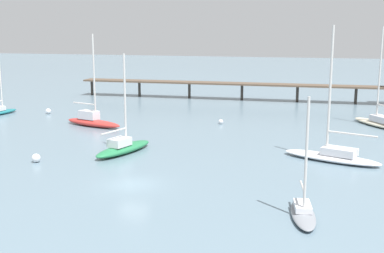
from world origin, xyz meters
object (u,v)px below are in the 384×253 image
(mooring_buoy_outer, at_px, (221,122))
(sailboat_teal, at_px, (1,110))
(sailboat_red, at_px, (92,120))
(sailboat_white, at_px, (333,154))
(sailboat_cream, at_px, (379,121))
(mooring_buoy_far, at_px, (36,158))
(sailboat_gray, at_px, (303,210))
(mooring_buoy_mid, at_px, (48,111))
(pier, at_px, (311,81))
(sailboat_green, at_px, (123,147))

(mooring_buoy_outer, bearing_deg, sailboat_teal, -177.69)
(sailboat_red, bearing_deg, sailboat_white, -17.58)
(sailboat_cream, distance_m, mooring_buoy_far, 44.87)
(sailboat_gray, distance_m, mooring_buoy_mid, 52.69)
(sailboat_cream, height_order, mooring_buoy_far, sailboat_cream)
(sailboat_white, height_order, mooring_buoy_outer, sailboat_white)
(sailboat_gray, xyz_separation_m, sailboat_cream, (8.11, 36.45, 0.22))
(sailboat_gray, bearing_deg, mooring_buoy_mid, 140.75)
(sailboat_gray, relative_size, sailboat_cream, 0.64)
(sailboat_cream, bearing_deg, sailboat_white, -106.72)
(pier, distance_m, mooring_buoy_far, 55.15)
(sailboat_teal, distance_m, mooring_buoy_mid, 7.25)
(sailboat_green, xyz_separation_m, sailboat_white, (21.53, 2.67, 0.00))
(pier, relative_size, sailboat_red, 5.06)
(sailboat_cream, relative_size, mooring_buoy_far, 15.36)
(pier, bearing_deg, mooring_buoy_far, -116.35)
(sailboat_teal, xyz_separation_m, mooring_buoy_far, (21.33, -23.31, -0.16))
(sailboat_red, distance_m, mooring_buoy_outer, 17.67)
(sailboat_gray, relative_size, sailboat_red, 0.69)
(sailboat_red, bearing_deg, sailboat_green, -51.64)
(mooring_buoy_outer, bearing_deg, sailboat_gray, -68.10)
(sailboat_teal, relative_size, mooring_buoy_far, 10.00)
(sailboat_red, distance_m, sailboat_white, 33.10)
(sailboat_teal, bearing_deg, sailboat_green, -31.90)
(sailboat_teal, xyz_separation_m, sailboat_white, (49.68, -14.85, 0.12))
(sailboat_cream, distance_m, sailboat_white, 21.20)
(mooring_buoy_far, bearing_deg, sailboat_green, 40.34)
(mooring_buoy_far, bearing_deg, sailboat_red, 99.86)
(sailboat_green, distance_m, mooring_buoy_outer, 20.00)
(pier, distance_m, sailboat_gray, 57.14)
(sailboat_white, xyz_separation_m, mooring_buoy_mid, (-42.82, 17.19, -0.29))
(sailboat_gray, distance_m, sailboat_red, 39.45)
(sailboat_white, bearing_deg, mooring_buoy_outer, 132.78)
(sailboat_cream, height_order, sailboat_teal, sailboat_cream)
(pier, xyz_separation_m, sailboat_green, (-17.62, -43.53, -3.20))
(sailboat_green, distance_m, sailboat_white, 21.69)
(pier, bearing_deg, sailboat_red, -131.84)
(sailboat_cream, xyz_separation_m, mooring_buoy_outer, (-21.13, -4.06, -0.43))
(sailboat_green, bearing_deg, mooring_buoy_outer, 71.05)
(sailboat_teal, bearing_deg, sailboat_gray, -33.04)
(pier, xyz_separation_m, sailboat_white, (3.91, -40.86, -3.19))
(sailboat_gray, bearing_deg, pier, 91.91)
(sailboat_cream, relative_size, sailboat_teal, 1.54)
(pier, relative_size, mooring_buoy_mid, 73.98)
(sailboat_teal, bearing_deg, sailboat_white, -16.64)
(sailboat_cream, height_order, sailboat_white, sailboat_white)
(mooring_buoy_outer, bearing_deg, sailboat_green, -108.95)
(sailboat_gray, distance_m, sailboat_white, 16.28)
(sailboat_red, relative_size, mooring_buoy_far, 14.25)
(sailboat_white, bearing_deg, sailboat_gray, -97.10)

